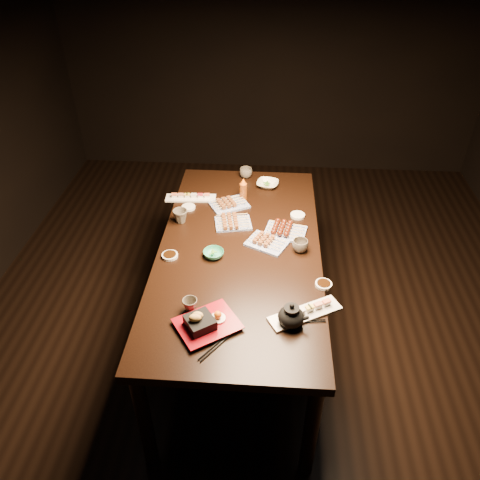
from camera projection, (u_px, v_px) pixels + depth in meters
The scene contains 23 objects.
ground at pixel (262, 347), 3.00m from camera, with size 5.00×5.00×0.00m, color black.
dining_table at pixel (239, 297), 2.84m from camera, with size 0.90×1.80×0.75m, color black.
sushi_platter_near at pixel (305, 311), 2.19m from camera, with size 0.36×0.10×0.04m, color white, non-canonical shape.
sushi_platter_far at pixel (191, 196), 3.02m from camera, with size 0.32×0.09×0.04m, color white, non-canonical shape.
yakitori_plate_center at pixel (233, 221), 2.79m from camera, with size 0.21×0.15×0.05m, color #828EB6, non-canonical shape.
yakitori_plate_right at pixel (267, 240), 2.63m from camera, with size 0.22×0.16×0.06m, color #828EB6, non-canonical shape.
yakitori_plate_left at pixel (229, 202), 2.95m from camera, with size 0.23×0.16×0.06m, color #828EB6, non-canonical shape.
tsukune_plate at pixel (285, 229), 2.71m from camera, with size 0.23×0.17×0.06m, color #828EB6, non-canonical shape.
edamame_bowl_green at pixel (214, 254), 2.55m from camera, with size 0.11×0.11×0.04m, color #30946D.
edamame_bowl_cream at pixel (268, 184), 3.16m from camera, with size 0.14×0.14×0.04m, color #F6F0C9.
tempura_tray at pixel (207, 319), 2.11m from camera, with size 0.27×0.22×0.10m, color black, non-canonical shape.
teacup_near_left at pixel (190, 305), 2.21m from camera, with size 0.07×0.07×0.07m, color #524A3F.
teacup_mid_right at pixel (300, 246), 2.58m from camera, with size 0.09×0.09×0.07m, color #524A3F.
teacup_far_left at pixel (180, 216), 2.80m from camera, with size 0.09×0.09×0.08m, color #524A3F.
teacup_far_right at pixel (246, 173), 3.25m from camera, with size 0.09×0.09×0.07m, color #524A3F.
teapot at pixel (291, 315), 2.12m from camera, with size 0.14×0.14×0.12m, color black, non-canonical shape.
condiment_bottle at pixel (243, 189), 2.99m from camera, with size 0.05×0.05×0.15m, color #6B320E.
sauce_dish_west at pixel (170, 256), 2.55m from camera, with size 0.09×0.09×0.02m, color white.
sauce_dish_east at pixel (298, 215), 2.87m from camera, with size 0.09×0.09×0.02m, color white.
sauce_dish_se at pixel (324, 284), 2.36m from camera, with size 0.09×0.09×0.01m, color white.
sauce_dish_nw at pixel (189, 207), 2.94m from camera, with size 0.09×0.09×0.02m, color white.
chopsticks_near at pixel (218, 344), 2.05m from camera, with size 0.25×0.02×0.01m, color black, non-canonical shape.
chopsticks_se at pixel (303, 321), 2.16m from camera, with size 0.21×0.02×0.01m, color black, non-canonical shape.
Camera 1 is at (-0.00, -2.00, 2.35)m, focal length 35.00 mm.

